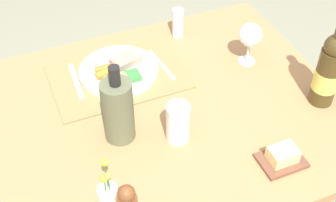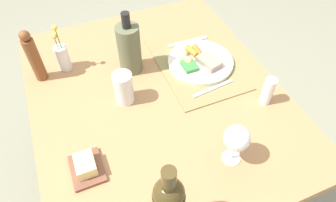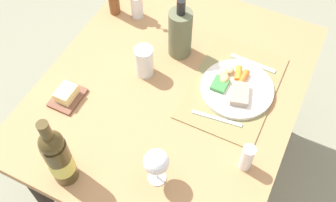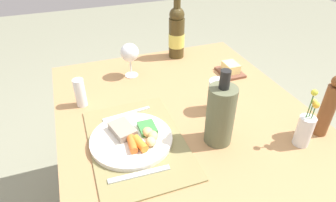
{
  "view_description": "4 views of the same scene",
  "coord_description": "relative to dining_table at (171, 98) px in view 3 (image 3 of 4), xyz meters",
  "views": [
    {
      "loc": [
        0.4,
        0.98,
        1.77
      ],
      "look_at": [
        -0.01,
        -0.01,
        0.76
      ],
      "focal_mm": 49.42,
      "sensor_mm": 36.0,
      "label": 1
    },
    {
      "loc": [
        -0.75,
        0.26,
        1.6
      ],
      "look_at": [
        -0.07,
        -0.02,
        0.74
      ],
      "focal_mm": 32.28,
      "sensor_mm": 36.0,
      "label": 2
    },
    {
      "loc": [
        -0.84,
        -0.39,
        1.94
      ],
      "look_at": [
        -0.1,
        -0.03,
        0.77
      ],
      "focal_mm": 42.45,
      "sensor_mm": 36.0,
      "label": 3
    },
    {
      "loc": [
        0.81,
        -0.36,
        1.39
      ],
      "look_at": [
        -0.05,
        -0.06,
        0.77
      ],
      "focal_mm": 30.92,
      "sensor_mm": 36.0,
      "label": 4
    }
  ],
  "objects": [
    {
      "name": "dinner_plate",
      "position": [
        0.08,
        -0.23,
        0.11
      ],
      "size": [
        0.28,
        0.28,
        0.04
      ],
      "color": "white",
      "rests_on": "placemat"
    },
    {
      "name": "knife",
      "position": [
        0.23,
        -0.25,
        0.09
      ],
      "size": [
        0.02,
        0.19,
        0.0
      ],
      "primitive_type": "cube",
      "rotation": [
        0.0,
        0.0,
        -0.04
      ],
      "color": "silver",
      "rests_on": "placemat"
    },
    {
      "name": "ground_plane",
      "position": [
        0.0,
        0.0,
        -0.64
      ],
      "size": [
        8.0,
        8.0,
        0.0
      ],
      "primitive_type": "plane",
      "color": "gray"
    },
    {
      "name": "flower_vase",
      "position": [
        0.28,
        0.3,
        0.15
      ],
      "size": [
        0.05,
        0.05,
        0.21
      ],
      "color": "silver",
      "rests_on": "dining_table"
    },
    {
      "name": "butter_dish",
      "position": [
        -0.23,
        0.32,
        0.11
      ],
      "size": [
        0.13,
        0.1,
        0.05
      ],
      "color": "brown",
      "rests_on": "dining_table"
    },
    {
      "name": "wine_glass",
      "position": [
        -0.37,
        -0.12,
        0.2
      ],
      "size": [
        0.08,
        0.08,
        0.16
      ],
      "color": "white",
      "rests_on": "dining_table"
    },
    {
      "name": "cooler_bottle",
      "position": [
        0.17,
        0.05,
        0.19
      ],
      "size": [
        0.09,
        0.09,
        0.27
      ],
      "color": "#5F6446",
      "rests_on": "dining_table"
    },
    {
      "name": "placemat",
      "position": [
        0.09,
        -0.22,
        0.09
      ],
      "size": [
        0.46,
        0.31,
        0.01
      ],
      "primitive_type": "cube",
      "color": "olive",
      "rests_on": "dining_table"
    },
    {
      "name": "fork",
      "position": [
        -0.07,
        -0.21,
        0.09
      ],
      "size": [
        0.03,
        0.19,
        0.0
      ],
      "primitive_type": "cube",
      "rotation": [
        0.0,
        0.0,
        0.11
      ],
      "color": "silver",
      "rests_on": "placemat"
    },
    {
      "name": "dining_table",
      "position": [
        0.0,
        0.0,
        0.0
      ],
      "size": [
        1.14,
        0.95,
        0.72
      ],
      "color": "#AA7D4F",
      "rests_on": "ground_plane"
    },
    {
      "name": "salt_shaker",
      "position": [
        -0.2,
        -0.37,
        0.14
      ],
      "size": [
        0.04,
        0.04,
        0.12
      ],
      "primitive_type": "cylinder",
      "color": "white",
      "rests_on": "dining_table"
    },
    {
      "name": "wine_bottle",
      "position": [
        -0.49,
        0.15,
        0.22
      ],
      "size": [
        0.08,
        0.08,
        0.32
      ],
      "color": "#443719",
      "rests_on": "dining_table"
    },
    {
      "name": "water_tumbler",
      "position": [
        0.01,
        0.12,
        0.14
      ],
      "size": [
        0.07,
        0.07,
        0.13
      ],
      "color": "silver",
      "rests_on": "dining_table"
    }
  ]
}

